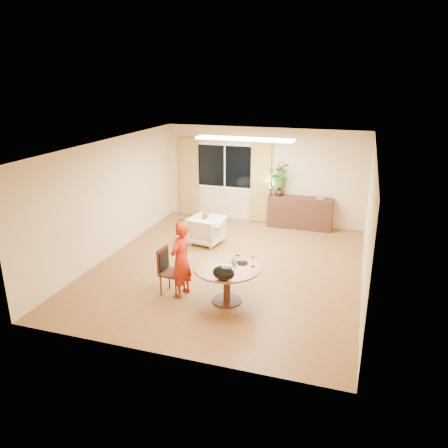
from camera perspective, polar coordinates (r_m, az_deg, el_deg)
name	(u,v)px	position (r m, az deg, el deg)	size (l,w,h in m)	color
floor	(228,267)	(9.41, 0.53, -5.63)	(6.50, 6.50, 0.00)	brown
ceiling	(228,145)	(8.66, 0.58, 10.22)	(6.50, 6.50, 0.00)	white
wall_back	(263,176)	(11.99, 5.18, 6.28)	(5.50, 5.50, 0.00)	#D0B487
wall_left	(111,198)	(10.08, -14.58, 3.29)	(6.50, 6.50, 0.00)	#D0B487
wall_right	(369,222)	(8.59, 18.37, 0.24)	(6.50, 6.50, 0.00)	#D0B487
window	(225,166)	(12.21, 0.11, 7.55)	(1.70, 0.03, 1.30)	white
curtain_left	(189,177)	(12.57, -4.59, 6.16)	(0.55, 0.08, 2.25)	olive
curtain_right	(261,182)	(11.95, 4.82, 5.48)	(0.55, 0.08, 2.25)	olive
ceiling_panel	(244,139)	(9.80, 2.69, 11.02)	(2.20, 0.35, 0.05)	white
dining_table	(227,275)	(7.83, 0.39, -6.62)	(1.19, 1.19, 0.68)	brown
dining_chair	(172,272)	(8.20, -6.80, -6.20)	(0.43, 0.39, 0.90)	#311B10
child	(181,259)	(8.02, -5.64, -4.63)	(0.34, 0.52, 1.43)	#B8140E
laptop	(225,262)	(7.68, 0.10, -5.05)	(0.33, 0.22, 0.22)	#B7B7BC
tumbler	(237,258)	(7.97, 1.77, -4.53)	(0.08, 0.08, 0.12)	white
wine_glass	(253,261)	(7.77, 3.83, -4.91)	(0.07, 0.07, 0.20)	white
pot_lid	(243,263)	(7.92, 2.45, -5.06)	(0.20, 0.20, 0.03)	white
handbag	(223,273)	(7.26, -0.07, -6.42)	(0.38, 0.22, 0.25)	black
armchair	(206,230)	(10.59, -2.31, -0.78)	(0.73, 0.75, 0.68)	#C6B29D
throw	(215,218)	(10.34, -1.22, 0.83)	(0.45, 0.55, 0.03)	beige
sideboard	(300,213)	(11.81, 9.88, 1.47)	(1.70, 0.41, 0.85)	#311B10
vase	(279,191)	(11.74, 7.22, 4.29)	(0.24, 0.24, 0.25)	black
bouquet	(280,174)	(11.64, 7.35, 6.45)	(0.59, 0.51, 0.66)	#286124
book_stack	(321,197)	(11.63, 12.51, 3.43)	(0.22, 0.16, 0.09)	brown
desk_lamp	(270,190)	(11.73, 6.06, 4.49)	(0.13, 0.13, 0.32)	black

